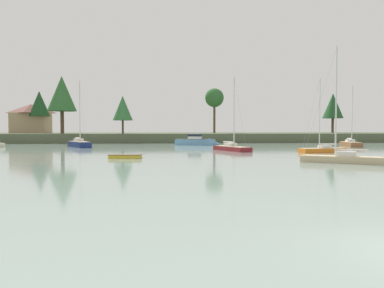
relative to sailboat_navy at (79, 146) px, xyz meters
name	(u,v)px	position (x,y,z in m)	size (l,w,h in m)	color
far_shore_bank	(184,137)	(20.54, 38.73, 0.80)	(199.40, 44.56, 2.13)	#4C563D
sailboat_navy	(79,146)	(0.00, 0.00, 0.00)	(5.46, 8.07, 12.02)	navy
sailboat_wood	(351,145)	(47.77, -2.14, -0.03)	(3.36, 7.27, 11.34)	brown
sailboat_orange	(323,151)	(35.31, -18.47, -0.06)	(6.57, 3.02, 10.07)	orange
sailboat_sand	(342,160)	(30.60, -33.09, -0.04)	(6.98, 5.45, 11.00)	tan
sailboat_maroon	(232,149)	(24.19, -13.35, -0.03)	(4.48, 7.77, 10.86)	maroon
cruiser_skyblue	(199,142)	(21.48, 6.62, 0.29)	(9.15, 4.28, 4.62)	#669ECC
dinghy_yellow	(125,157)	(10.42, -25.97, -0.13)	(3.61, 2.03, 0.54)	gold
mooring_buoy_yellow	(356,144)	(54.98, 9.48, -0.20)	(0.32, 0.32, 0.38)	yellow
shore_tree_inland_b	(123,108)	(5.40, 20.11, 7.64)	(4.54, 4.54, 8.58)	brown
shore_tree_left	(333,106)	(63.14, 37.26, 9.52)	(5.78, 5.78, 11.25)	brown
shore_tree_inland_a	(62,94)	(-8.94, 23.47, 11.11)	(6.65, 6.65, 13.39)	brown
shore_tree_center	(39,104)	(-16.60, 31.32, 9.29)	(5.18, 5.18, 10.66)	brown
shore_tree_center_right	(214,98)	(28.26, 32.71, 11.13)	(5.00, 5.00, 11.88)	brown
cottage_near_water	(31,118)	(-19.44, 33.61, 5.73)	(9.37, 7.49, 7.48)	tan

